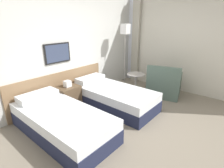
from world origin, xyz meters
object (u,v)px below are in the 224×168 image
object	(u,v)px
bed_near_door	(61,121)
nightstand	(69,97)
bed_near_window	(113,96)
floor_lamp	(125,36)
armchair	(164,85)
side_table	(136,80)

from	to	relation	value
bed_near_door	nightstand	xyz separation A→B (m)	(0.72, 0.75, 0.03)
bed_near_window	nightstand	world-z (taller)	nightstand
nightstand	floor_lamp	xyz separation A→B (m)	(1.92, -0.20, 1.26)
bed_near_window	armchair	bearing A→B (deg)	-25.63
bed_near_window	side_table	xyz separation A→B (m)	(0.96, -0.02, 0.18)
side_table	armchair	size ratio (longest dim) A/B	0.60
side_table	armchair	distance (m)	0.77
nightstand	armchair	bearing A→B (deg)	-33.95
bed_near_window	nightstand	size ratio (longest dim) A/B	3.10
nightstand	bed_near_window	bearing A→B (deg)	-46.30
floor_lamp	bed_near_window	bearing A→B (deg)	-155.63
nightstand	armchair	size ratio (longest dim) A/B	0.66
bed_near_door	side_table	size ratio (longest dim) A/B	3.43
bed_near_door	bed_near_window	size ratio (longest dim) A/B	1.00
side_table	nightstand	bearing A→B (deg)	155.23
bed_near_window	nightstand	bearing A→B (deg)	133.70
nightstand	side_table	size ratio (longest dim) A/B	1.11
side_table	armchair	world-z (taller)	armchair
nightstand	side_table	world-z (taller)	nightstand
bed_near_door	side_table	bearing A→B (deg)	-0.57
bed_near_door	floor_lamp	distance (m)	2.99
side_table	bed_near_window	bearing A→B (deg)	178.58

